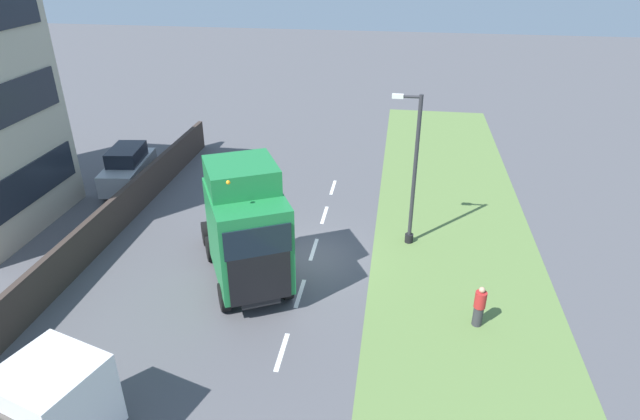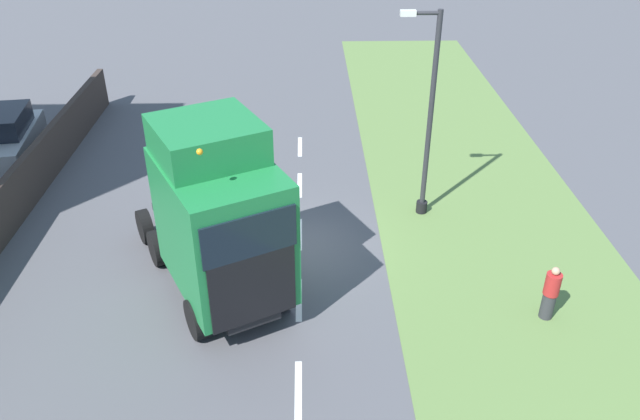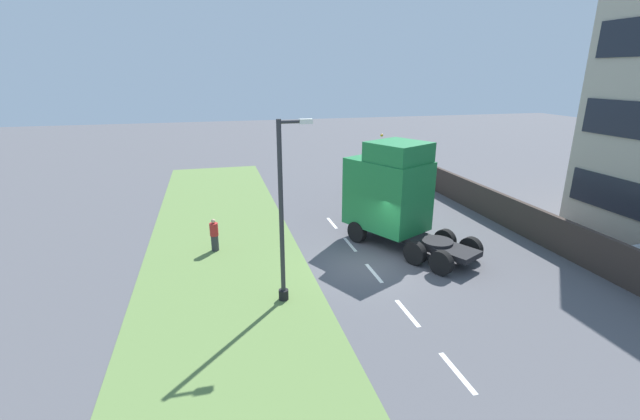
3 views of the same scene
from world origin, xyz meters
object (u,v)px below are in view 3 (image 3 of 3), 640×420
object	(u,v)px
flatbed_truck	(382,173)
lamp_post	(284,224)
lorry_cab	(391,193)
pedestrian	(214,235)

from	to	relation	value
flatbed_truck	lamp_post	distance (m)	15.33
lorry_cab	pedestrian	world-z (taller)	lorry_cab
lorry_cab	flatbed_truck	size ratio (longest dim) A/B	1.06
flatbed_truck	lamp_post	size ratio (longest dim) A/B	0.98
flatbed_truck	lamp_post	bearing A→B (deg)	71.93
flatbed_truck	pedestrian	bearing A→B (deg)	49.77
lorry_cab	flatbed_truck	world-z (taller)	lorry_cab
flatbed_truck	lamp_post	xyz separation A→B (m)	(-8.79, -12.47, 1.51)
lorry_cab	pedestrian	distance (m)	8.55
flatbed_truck	lamp_post	world-z (taller)	lamp_post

